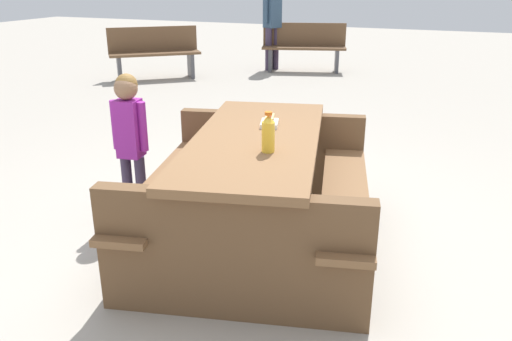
{
  "coord_description": "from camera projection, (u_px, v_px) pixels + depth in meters",
  "views": [
    {
      "loc": [
        -2.85,
        -1.15,
        1.69
      ],
      "look_at": [
        0.0,
        0.0,
        0.52
      ],
      "focal_mm": 36.58,
      "sensor_mm": 36.0,
      "label": 1
    }
  ],
  "objects": [
    {
      "name": "child_in_coat",
      "position": [
        130.0,
        129.0,
        3.61
      ],
      "size": [
        0.17,
        0.26,
        1.06
      ],
      "color": "#3F334C",
      "rests_on": "ground"
    },
    {
      "name": "park_bench_near",
      "position": [
        154.0,
        52.0,
        8.78
      ],
      "size": [
        1.26,
        1.41,
        0.85
      ],
      "color": "brown",
      "rests_on": "ground"
    },
    {
      "name": "park_bench_mid",
      "position": [
        304.0,
        46.0,
        9.46
      ],
      "size": [
        0.8,
        1.55,
        0.85
      ],
      "color": "brown",
      "rests_on": "ground"
    },
    {
      "name": "picnic_table",
      "position": [
        256.0,
        182.0,
        3.31
      ],
      "size": [
        2.07,
        1.77,
        0.75
      ],
      "color": "brown",
      "rests_on": "ground"
    },
    {
      "name": "bystander_adult",
      "position": [
        272.0,
        9.0,
        9.37
      ],
      "size": [
        0.38,
        0.33,
        1.69
      ],
      "color": "#3F334C",
      "rests_on": "ground"
    },
    {
      "name": "soda_bottle",
      "position": [
        268.0,
        134.0,
        2.89
      ],
      "size": [
        0.07,
        0.07,
        0.23
      ],
      "color": "yellow",
      "rests_on": "picnic_table"
    },
    {
      "name": "ground_plane",
      "position": [
        256.0,
        244.0,
        3.47
      ],
      "size": [
        30.0,
        30.0,
        0.0
      ],
      "primitive_type": "plane",
      "color": "#ADA599",
      "rests_on": "ground"
    },
    {
      "name": "hotdog_tray",
      "position": [
        269.0,
        121.0,
        3.41
      ],
      "size": [
        0.2,
        0.16,
        0.08
      ],
      "color": "white",
      "rests_on": "picnic_table"
    }
  ]
}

